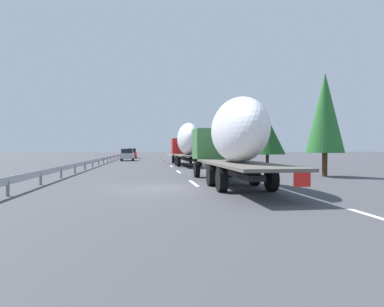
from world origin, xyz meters
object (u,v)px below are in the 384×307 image
(truck_trailing, at_px, (231,138))
(car_silver_hatch, at_px, (127,155))
(car_red_compact, at_px, (132,153))
(road_sign, at_px, (192,146))
(truck_lead, at_px, (187,142))

(truck_trailing, height_order, car_silver_hatch, truck_trailing)
(car_red_compact, distance_m, road_sign, 14.50)
(car_red_compact, bearing_deg, truck_lead, -166.18)
(truck_lead, xyz_separation_m, road_sign, (19.64, -3.10, -0.30))
(road_sign, bearing_deg, car_silver_hatch, 111.32)
(car_red_compact, bearing_deg, car_silver_hatch, 179.83)
(car_silver_hatch, xyz_separation_m, road_sign, (4.07, -10.44, 1.34))
(road_sign, bearing_deg, truck_trailing, 175.54)
(car_red_compact, distance_m, car_silver_hatch, 14.10)
(truck_trailing, relative_size, car_red_compact, 3.11)
(truck_lead, xyz_separation_m, car_silver_hatch, (15.56, 7.34, -1.64))
(truck_lead, distance_m, car_silver_hatch, 17.29)
(truck_lead, relative_size, truck_trailing, 1.03)
(car_silver_hatch, bearing_deg, truck_lead, -154.76)
(truck_trailing, distance_m, car_silver_hatch, 36.42)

